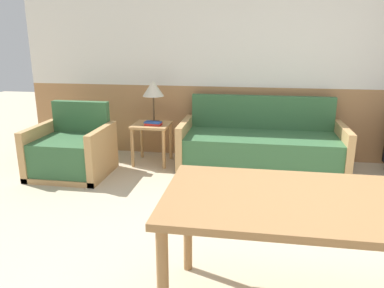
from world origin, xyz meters
TOP-DOWN VIEW (x-y plane):
  - ground_plane at (0.00, 0.00)m, footprint 16.00×16.00m
  - wall_back at (0.00, 2.63)m, footprint 7.20×0.06m
  - couch at (-0.38, 2.11)m, footprint 1.95×0.83m
  - armchair at (-2.58, 1.59)m, footprint 0.86×0.76m
  - side_table at (-1.75, 2.15)m, footprint 0.46×0.46m
  - table_lamp at (-1.74, 2.23)m, footprint 0.27×0.27m
  - book_stack at (-1.71, 2.08)m, footprint 0.21×0.14m
  - dining_table at (-0.08, -0.43)m, footprint 1.75×0.84m

SIDE VIEW (x-z plane):
  - ground_plane at x=0.00m, z-range 0.00..0.00m
  - armchair at x=-2.58m, z-range -0.15..0.68m
  - couch at x=-0.38m, z-range -0.17..0.70m
  - side_table at x=-1.75m, z-range 0.16..0.68m
  - book_stack at x=-1.71m, z-range 0.52..0.56m
  - dining_table at x=-0.08m, z-range 0.30..1.04m
  - table_lamp at x=-1.74m, z-range 0.67..1.21m
  - wall_back at x=0.00m, z-range 0.00..2.70m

